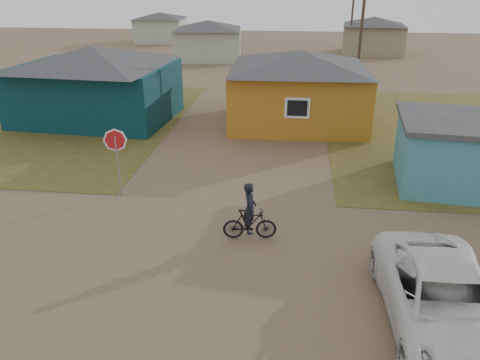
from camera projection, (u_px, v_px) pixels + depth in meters
name	position (u px, v px, depth m)	size (l,w,h in m)	color
ground	(202.00, 264.00, 13.12)	(120.00, 120.00, 0.00)	brown
grass_nw	(3.00, 118.00, 26.46)	(20.00, 18.00, 0.00)	brown
house_teal	(95.00, 82.00, 25.49)	(8.93, 7.08, 4.00)	#092B32
house_yellow	(298.00, 87.00, 24.77)	(7.72, 6.76, 3.90)	#B5701B
house_pale_west	(208.00, 40.00, 43.93)	(7.04, 6.15, 3.60)	#AFBAA0
house_beige_east	(373.00, 35.00, 47.65)	(6.95, 6.05, 3.60)	gray
house_pale_north	(160.00, 27.00, 55.75)	(6.28, 5.81, 3.40)	#AFBAA0
utility_pole_near	(361.00, 30.00, 30.75)	(1.40, 0.20, 8.00)	#423128
utility_pole_far	(352.00, 12.00, 45.18)	(1.40, 0.20, 8.00)	#423128
stop_sign	(116.00, 147.00, 16.42)	(0.83, 0.20, 2.56)	gray
cyclist	(250.00, 219.00, 14.13)	(1.68, 0.66, 1.85)	black
vehicle	(445.00, 302.00, 10.41)	(2.51, 5.44, 1.51)	silver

